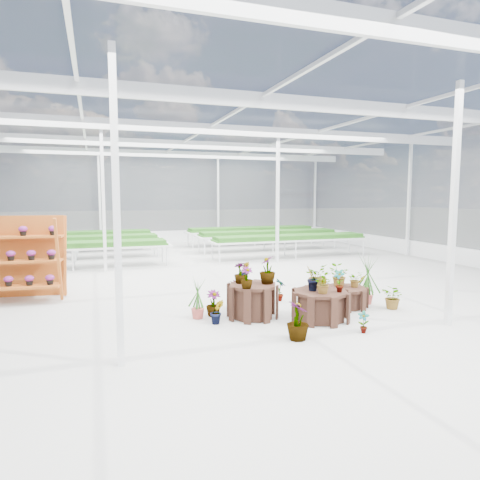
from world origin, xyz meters
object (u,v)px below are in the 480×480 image
object	(u,v)px
plinth_mid	(320,305)
plinth_low	(345,297)
plinth_tall	(252,301)
shelf_rack	(22,259)

from	to	relation	value
plinth_mid	plinth_low	world-z (taller)	plinth_mid
plinth_mid	plinth_low	size ratio (longest dim) A/B	1.14
plinth_tall	shelf_rack	distance (m)	5.54
plinth_mid	shelf_rack	size ratio (longest dim) A/B	0.57
plinth_low	shelf_rack	xyz separation A→B (m)	(-6.77, 2.97, 0.76)
plinth_tall	plinth_mid	bearing A→B (deg)	-26.57
plinth_mid	shelf_rack	distance (m)	6.87
plinth_tall	plinth_mid	xyz separation A→B (m)	(1.20, -0.60, -0.05)
plinth_tall	plinth_low	distance (m)	2.21
plinth_tall	shelf_rack	bearing A→B (deg)	146.14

